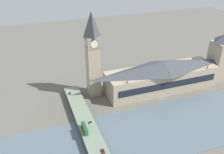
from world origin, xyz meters
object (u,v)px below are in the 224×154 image
double_decker_bus_lead (85,128)px  car_northbound_tail (103,151)px  road_bridge (94,141)px  car_northbound_lead (91,123)px  victoria_tower (221,57)px  parliament_hall (162,76)px  car_northbound_mid (70,93)px  clock_tower (93,53)px

double_decker_bus_lead → car_northbound_tail: bearing=-165.8°
road_bridge → car_northbound_lead: bearing=-9.4°
car_northbound_tail → victoria_tower: bearing=-65.7°
double_decker_bus_lead → car_northbound_tail: (-24.22, -6.11, -2.02)m
parliament_hall → car_northbound_lead: parliament_hall is taller
road_bridge → parliament_hall: bearing=-57.1°
car_northbound_lead → car_northbound_mid: size_ratio=1.02×
road_bridge → car_northbound_mid: bearing=2.9°
double_decker_bus_lead → car_northbound_mid: (53.97, -0.20, -2.04)m
victoria_tower → road_bridge: 162.78m
parliament_hall → road_bridge: (-54.32, 84.10, -9.55)m
road_bridge → car_northbound_lead: size_ratio=36.91×
parliament_hall → car_northbound_tail: (-67.50, 81.45, -7.77)m
road_bridge → double_decker_bus_lead: (11.05, 3.46, 3.80)m
parliament_hall → double_decker_bus_lead: bearing=116.3°
road_bridge → car_northbound_mid: size_ratio=37.75×
car_northbound_lead → car_northbound_tail: bearing=179.3°
victoria_tower → double_decker_bus_lead: 162.32m
clock_tower → road_bridge: bearing=163.4°
road_bridge → car_northbound_tail: size_ratio=33.87×
road_bridge → car_northbound_mid: car_northbound_mid is taller
clock_tower → double_decker_bus_lead: bearing=157.4°
clock_tower → car_northbound_tail: size_ratio=17.09×
car_northbound_tail → road_bridge: bearing=11.4°
victoria_tower → car_northbound_lead: (-36.14, 149.17, -17.66)m
clock_tower → road_bridge: 79.47m
clock_tower → car_northbound_lead: clock_tower is taller
victoria_tower → road_bridge: (-54.38, 152.19, -19.43)m
clock_tower → car_northbound_mid: bearing=96.4°
car_northbound_lead → car_northbound_mid: bearing=7.6°
victoria_tower → car_northbound_tail: (-67.55, 149.54, -17.65)m
car_northbound_mid → car_northbound_tail: (-78.20, -5.91, 0.02)m
parliament_hall → victoria_tower: 68.80m
victoria_tower → car_northbound_mid: bearing=86.1°
car_northbound_tail → car_northbound_mid: bearing=4.3°
car_northbound_mid → car_northbound_tail: bearing=-175.7°
clock_tower → victoria_tower: bearing=-95.7°
clock_tower → car_northbound_lead: (-49.42, 17.09, -34.74)m
parliament_hall → road_bridge: bearing=122.9°
victoria_tower → road_bridge: bearing=109.7°
car_northbound_lead → car_northbound_tail: size_ratio=0.92×
clock_tower → car_northbound_lead: size_ratio=18.62×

